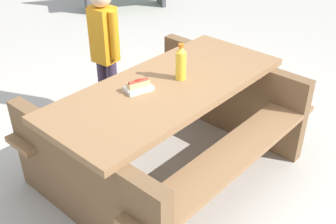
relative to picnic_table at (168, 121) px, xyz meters
name	(u,v)px	position (x,y,z in m)	size (l,w,h in m)	color
ground_plane	(168,169)	(0.00, 0.00, -0.44)	(30.00, 30.00, 0.00)	#B7B2A8
picnic_table	(168,121)	(0.00, 0.00, 0.00)	(1.92, 1.56, 0.75)	olive
soda_bottle	(181,63)	(-0.12, 0.00, 0.43)	(0.07, 0.07, 0.26)	yellow
hotdog_tray	(138,86)	(0.20, -0.07, 0.34)	(0.20, 0.14, 0.08)	white
child_in_coat	(104,35)	(-0.14, -0.95, 0.35)	(0.21, 0.30, 1.25)	#3F334C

